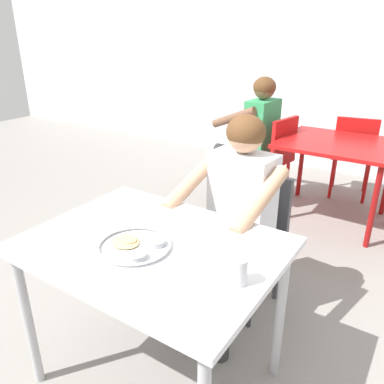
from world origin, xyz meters
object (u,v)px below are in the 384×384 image
Objects in this scene: drinking_cup at (238,270)px; chair_foreground at (250,230)px; diner_foreground at (233,206)px; patron_background at (253,128)px; chair_red_left at (273,154)px; thali_tray at (135,246)px; table_background_red at (337,151)px; table_foreground at (153,259)px; chair_red_far at (354,151)px.

drinking_cup reaches higher than chair_foreground.
diner_foreground is 1.77m from patron_background.
thali_tray is at bearing -81.84° from chair_red_left.
chair_foreground is at bearing 82.48° from thali_tray.
chair_red_left reaches higher than table_background_red.
patron_background is at bearing 103.45° from thali_tray.
diner_foreground reaches higher than table_foreground.
patron_background reaches higher than chair_red_left.
table_background_red is at bearing 84.58° from table_foreground.
chair_foreground is at bearing 83.86° from table_foreground.
thali_tray is 2.99× the size of drinking_cup.
diner_foreground reaches higher than chair_red_far.
table_background_red is 0.77× the size of patron_background.
table_foreground is at bearing -95.42° from table_background_red.
thali_tray is 0.26× the size of diner_foreground.
table_background_red is 1.10× the size of chair_red_far.
drinking_cup is 0.12× the size of chair_red_left.
thali_tray is at bearing -98.66° from diner_foreground.
table_background_red is (0.12, 1.42, 0.15)m from chair_foreground.
chair_foreground is at bearing -94.54° from chair_red_far.
chair_red_left is at bearing 107.47° from chair_foreground.
chair_red_far is (-0.18, 2.84, -0.32)m from drinking_cup.
patron_background is at bearing 179.33° from table_background_red.
thali_tray is 2.37m from patron_background.
table_foreground is 2.26m from chair_red_left.
chair_foreground is (0.09, 0.81, -0.20)m from table_foreground.
patron_background is at bearing 177.66° from chair_red_left.
table_foreground is 1.31× the size of chair_foreground.
chair_red_far is at bearing 85.52° from diner_foreground.
diner_foreground is 2.22m from chair_red_far.
drinking_cup reaches higher than table_background_red.
patron_background reaches higher than chair_foreground.
diner_foreground is at bearing 81.34° from thali_tray.
thali_tray is (-0.03, -0.07, 0.10)m from table_foreground.
chair_foreground is (-0.34, 0.86, -0.33)m from drinking_cup.
chair_red_left is 1.02× the size of chair_red_far.
patron_background reaches higher than drinking_cup.
thali_tray is at bearing -111.82° from table_foreground.
chair_foreground is 1.99m from chair_red_far.
patron_background is (-0.79, 0.01, 0.09)m from table_background_red.
chair_foreground is at bearing -64.90° from patron_background.
drinking_cup is at bearing -70.93° from chair_red_left.
table_foreground is 1.15× the size of table_background_red.
chair_foreground is 0.67× the size of patron_background.
diner_foreground is at bearing 83.07° from table_foreground.
chair_red_left is (-0.36, 2.22, -0.17)m from table_foreground.
patron_background reaches higher than chair_red_far.
diner_foreground is at bearing -68.31° from patron_background.
thali_tray is 0.33× the size of table_background_red.
chair_red_left is at bearing 179.98° from table_background_red.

